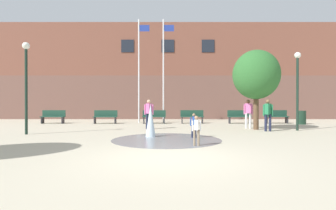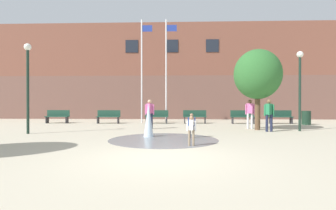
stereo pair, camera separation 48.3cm
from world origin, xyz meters
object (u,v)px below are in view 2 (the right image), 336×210
(lamp_post_left_lane, at_px, (28,75))
(park_bench_center, at_px, (195,116))
(park_bench_far_left, at_px, (58,116))
(park_bench_near_trashcan, at_px, (243,117))
(park_bench_under_left_flagpole, at_px, (157,116))
(adult_near_bench, at_px, (250,112))
(child_in_fountain, at_px, (191,128))
(adult_in_red, at_px, (150,112))
(park_bench_far_right, at_px, (280,117))
(lamp_post_right_lane, at_px, (300,79))
(flagpole_left, at_px, (142,68))
(park_bench_left_of_flagpoles, at_px, (108,116))
(child_running, at_px, (192,123))
(street_tree_near_building, at_px, (258,75))
(adult_watching, at_px, (269,113))
(flagpole_right, at_px, (167,68))
(trash_can, at_px, (306,118))

(lamp_post_left_lane, bearing_deg, park_bench_center, 38.57)
(park_bench_far_left, height_order, park_bench_near_trashcan, same)
(park_bench_under_left_flagpole, bearing_deg, park_bench_near_trashcan, 0.12)
(adult_near_bench, relative_size, lamp_post_left_lane, 0.39)
(park_bench_center, height_order, child_in_fountain, child_in_fountain)
(adult_in_red, bearing_deg, park_bench_far_right, -41.86)
(park_bench_far_left, relative_size, lamp_post_right_lane, 0.40)
(lamp_post_right_lane, bearing_deg, flagpole_left, 149.11)
(adult_in_red, bearing_deg, park_bench_left_of_flagpoles, 63.97)
(child_running, distance_m, flagpole_left, 9.13)
(park_bench_far_left, bearing_deg, street_tree_near_building, -18.17)
(adult_near_bench, distance_m, street_tree_near_building, 2.07)
(child_in_fountain, bearing_deg, adult_watching, 146.88)
(park_bench_center, bearing_deg, park_bench_under_left_flagpole, -176.86)
(lamp_post_left_lane, xyz_separation_m, lamp_post_right_lane, (12.96, 1.64, -0.07))
(child_in_fountain, bearing_deg, flagpole_right, -163.54)
(child_in_fountain, relative_size, flagpole_right, 0.13)
(park_bench_left_of_flagpoles, bearing_deg, lamp_post_left_lane, -108.47)
(adult_near_bench, bearing_deg, street_tree_near_building, -36.35)
(flagpole_left, xyz_separation_m, street_tree_near_building, (6.70, -4.66, -1.01))
(park_bench_center, bearing_deg, lamp_post_left_lane, -141.43)
(park_bench_far_right, xyz_separation_m, flagpole_left, (-9.51, 0.45, 3.42))
(park_bench_far_left, bearing_deg, park_bench_near_trashcan, -0.10)
(adult_watching, bearing_deg, trash_can, 4.39)
(park_bench_left_of_flagpoles, distance_m, lamp_post_right_lane, 11.99)
(child_running, bearing_deg, park_bench_far_right, 147.16)
(park_bench_near_trashcan, height_order, lamp_post_left_lane, lamp_post_left_lane)
(flagpole_left, height_order, flagpole_right, flagpole_right)
(child_in_fountain, relative_size, street_tree_near_building, 0.23)
(park_bench_left_of_flagpoles, height_order, adult_near_bench, adult_near_bench)
(park_bench_center, distance_m, park_bench_far_right, 5.81)
(park_bench_far_left, height_order, child_in_fountain, child_in_fountain)
(park_bench_far_right, relative_size, lamp_post_left_lane, 0.39)
(park_bench_left_of_flagpoles, xyz_separation_m, park_bench_center, (5.96, 0.22, 0.00))
(lamp_post_right_lane, bearing_deg, child_running, -153.66)
(adult_watching, bearing_deg, park_bench_far_left, 115.16)
(park_bench_under_left_flagpole, xyz_separation_m, flagpole_left, (-1.08, 0.56, 3.42))
(park_bench_near_trashcan, relative_size, adult_watching, 1.01)
(adult_in_red, height_order, trash_can, adult_in_red)
(park_bench_center, bearing_deg, child_in_fountain, -94.42)
(park_bench_left_of_flagpoles, bearing_deg, park_bench_near_trashcan, 0.53)
(park_bench_center, bearing_deg, park_bench_far_left, -179.35)
(park_bench_near_trashcan, distance_m, lamp_post_left_lane, 13.07)
(adult_watching, xyz_separation_m, flagpole_left, (-7.00, 5.53, 2.97))
(flagpole_left, distance_m, lamp_post_right_lane, 10.15)
(park_bench_far_left, bearing_deg, child_in_fountain, -46.74)
(adult_near_bench, xyz_separation_m, flagpole_right, (-4.74, 4.03, 2.97))
(park_bench_center, height_order, park_bench_near_trashcan, same)
(park_bench_center, distance_m, street_tree_near_building, 5.73)
(park_bench_left_of_flagpoles, height_order, child_in_fountain, child_in_fountain)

